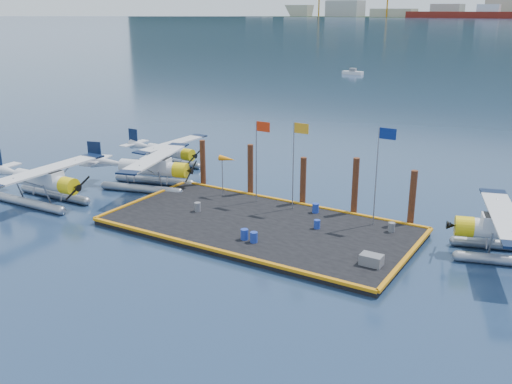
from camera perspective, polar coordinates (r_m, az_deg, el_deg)
ground at (r=37.86m, az=0.27°, el=-3.76°), size 4000.00×4000.00×0.00m
dock at (r=37.78m, az=0.27°, el=-3.48°), size 20.00×10.00×0.40m
dock_bumpers at (r=37.68m, az=0.27°, el=-3.07°), size 20.25×10.25×0.18m
seaplane_a at (r=45.12m, az=-20.44°, el=0.83°), size 9.34×10.29×3.67m
seaplane_b at (r=46.61m, az=-10.40°, el=2.17°), size 9.37×10.10×3.59m
seaplane_c at (r=52.66m, az=-8.67°, el=3.85°), size 7.98×8.79×3.14m
seaplane_d at (r=36.24m, az=23.99°, el=-3.78°), size 9.29×9.95×3.55m
drum_0 at (r=40.10m, az=-5.86°, el=-1.49°), size 0.45×0.45×0.64m
drum_1 at (r=34.70m, az=-0.22°, el=-4.54°), size 0.46×0.46×0.65m
drum_2 at (r=37.04m, az=6.12°, el=-3.22°), size 0.41×0.41×0.57m
drum_3 at (r=35.11m, az=-1.16°, el=-4.26°), size 0.47×0.47×0.67m
drum_4 at (r=37.31m, az=13.40°, el=-3.44°), size 0.43×0.43×0.61m
drum_5 at (r=39.85m, az=5.98°, el=-1.61°), size 0.47×0.47×0.66m
crate at (r=32.41m, az=11.47°, el=-6.66°), size 1.21×0.81×0.61m
flagpole_red at (r=40.76m, az=0.28°, el=4.32°), size 1.14×0.08×6.00m
flagpole_yellow at (r=39.31m, az=4.03°, el=3.94°), size 1.14×0.08×6.20m
flagpole_blue at (r=37.00m, az=12.31°, el=2.95°), size 1.14×0.08×6.50m
windsock at (r=42.48m, az=-2.89°, el=3.23°), size 1.40×0.44×3.12m
piling_0 at (r=46.00m, az=-5.33°, el=2.74°), size 0.44×0.44×4.00m
piling_1 at (r=43.52m, az=-0.56°, el=2.08°), size 0.44×0.44×4.20m
piling_2 at (r=41.48m, az=4.73°, el=0.92°), size 0.44×0.44×3.80m
piling_3 at (r=39.86m, az=9.87°, el=0.38°), size 0.44×0.44×4.30m
piling_4 at (r=38.72m, az=15.35°, el=-0.77°), size 0.44×0.44×4.00m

